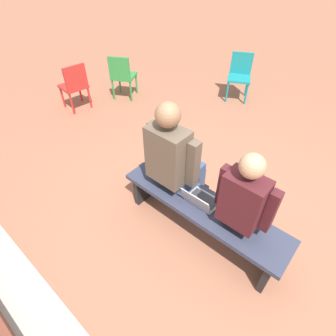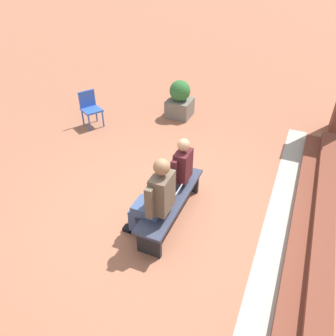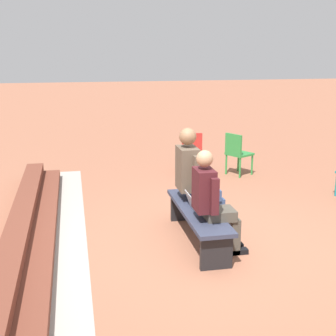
{
  "view_description": "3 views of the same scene",
  "coord_description": "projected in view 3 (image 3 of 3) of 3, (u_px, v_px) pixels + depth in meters",
  "views": [
    {
      "loc": [
        -0.76,
        1.63,
        2.45
      ],
      "look_at": [
        0.61,
        0.06,
        0.6
      ],
      "focal_mm": 28.0,
      "sensor_mm": 36.0,
      "label": 1
    },
    {
      "loc": [
        3.72,
        1.63,
        3.78
      ],
      "look_at": [
        0.11,
        0.06,
        1.0
      ],
      "focal_mm": 35.0,
      "sensor_mm": 36.0,
      "label": 2
    },
    {
      "loc": [
        -5.38,
        1.63,
        2.45
      ],
      "look_at": [
        -0.03,
        0.53,
        1.05
      ],
      "focal_mm": 50.0,
      "sensor_mm": 36.0,
      "label": 3
    }
  ],
  "objects": [
    {
      "name": "laptop",
      "position": [
        197.0,
        204.0,
        6.0
      ],
      "size": [
        0.32,
        0.29,
        0.21
      ],
      "color": "#9EA0A5",
      "rests_on": "bench"
    },
    {
      "name": "person_student",
      "position": [
        212.0,
        199.0,
        5.58
      ],
      "size": [
        0.52,
        0.65,
        1.3
      ],
      "color": "#4C473D",
      "rests_on": "ground"
    },
    {
      "name": "person_adult",
      "position": [
        195.0,
        177.0,
        6.34
      ],
      "size": [
        0.59,
        0.75,
        1.43
      ],
      "color": "#384C75",
      "rests_on": "ground"
    },
    {
      "name": "concrete_strip",
      "position": [
        71.0,
        252.0,
        5.79
      ],
      "size": [
        7.91,
        0.4,
        0.01
      ],
      "primitive_type": "cube",
      "color": "#A8A399",
      "rests_on": "ground"
    },
    {
      "name": "plastic_chair_far_right",
      "position": [
        237.0,
        151.0,
        9.17
      ],
      "size": [
        0.57,
        0.57,
        0.84
      ],
      "color": "#2D893D",
      "rests_on": "ground"
    },
    {
      "name": "ground_plane",
      "position": [
        208.0,
        244.0,
        6.03
      ],
      "size": [
        60.0,
        60.0,
        0.0
      ],
      "primitive_type": "plane",
      "color": "#9E6047"
    },
    {
      "name": "brick_steps",
      "position": [
        25.0,
        246.0,
        5.66
      ],
      "size": [
        7.11,
        0.6,
        0.3
      ],
      "color": "brown",
      "rests_on": "ground"
    },
    {
      "name": "plastic_chair_by_pillar",
      "position": [
        191.0,
        150.0,
        9.29
      ],
      "size": [
        0.46,
        0.46,
        0.84
      ],
      "color": "red",
      "rests_on": "ground"
    },
    {
      "name": "bench",
      "position": [
        198.0,
        216.0,
        6.02
      ],
      "size": [
        1.8,
        0.44,
        0.45
      ],
      "color": "#33384C",
      "rests_on": "ground"
    }
  ]
}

